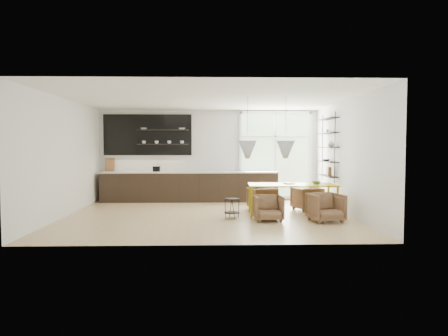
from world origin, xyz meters
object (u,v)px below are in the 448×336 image
dining_table (292,186)px  armchair_front_right (326,207)px  armchair_front_left (268,208)px  armchair_back_left (262,199)px  armchair_back_right (307,199)px  wire_stool (232,205)px

dining_table → armchair_front_right: size_ratio=3.02×
dining_table → armchair_front_left: (-0.69, -0.72, -0.43)m
armchair_back_left → armchair_front_right: armchair_front_right is taller
armchair_front_left → armchair_front_right: (1.31, -0.14, 0.03)m
armchair_back_left → armchair_front_left: size_ratio=1.04×
armchair_back_right → armchair_back_left: bearing=-22.1°
armchair_back_left → armchair_back_right: armchair_back_right is taller
dining_table → armchair_back_right: bearing=55.9°
wire_stool → dining_table: bearing=12.3°
armchair_back_right → wire_stool: bearing=10.6°
armchair_back_right → armchair_front_right: 1.65m
armchair_back_left → armchair_front_left: 1.60m
dining_table → armchair_back_left: size_ratio=3.18×
dining_table → armchair_front_right: bearing=-52.4°
armchair_front_left → armchair_front_right: 1.31m
dining_table → wire_stool: bearing=-165.9°
armchair_front_left → armchair_front_right: bearing=-9.5°
armchair_front_right → armchair_front_left: bearing=163.1°
armchair_back_right → wire_stool: size_ratio=1.47×
armchair_back_left → armchair_front_left: (-0.06, -1.60, -0.01)m
armchair_back_left → armchair_front_right: size_ratio=0.95×
armchair_front_right → armchair_back_right: bearing=80.9°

